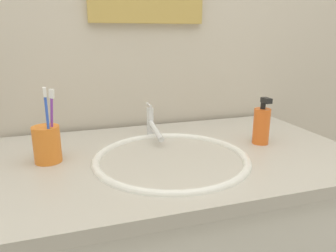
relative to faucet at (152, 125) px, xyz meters
name	(u,v)px	position (x,y,z in m)	size (l,w,h in m)	color
tiled_wall_back	(146,40)	(0.03, 0.20, 0.27)	(2.27, 0.04, 2.40)	beige
sink_basin	(171,171)	(0.00, -0.20, -0.08)	(0.45, 0.45, 0.11)	white
faucet	(152,125)	(0.00, 0.00, 0.00)	(0.02, 0.18, 0.11)	silver
toothbrush_cup	(47,144)	(-0.33, -0.12, 0.00)	(0.07, 0.07, 0.10)	orange
toothbrush_purple	(52,121)	(-0.31, -0.13, 0.07)	(0.03, 0.02, 0.20)	purple
toothbrush_blue	(48,121)	(-0.32, -0.14, 0.08)	(0.01, 0.03, 0.21)	blue
soap_dispenser	(262,125)	(0.32, -0.16, 0.01)	(0.05, 0.06, 0.15)	orange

